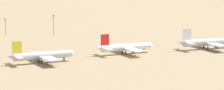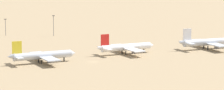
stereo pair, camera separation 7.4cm
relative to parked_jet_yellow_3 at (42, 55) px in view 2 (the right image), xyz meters
name	(u,v)px [view 2 (the right image)]	position (x,y,z in m)	size (l,w,h in m)	color
ground	(93,62)	(26.63, -8.90, -4.25)	(4000.00, 4000.00, 0.00)	#9E8460
parked_jet_yellow_3	(42,55)	(0.00, 0.00, 0.00)	(39.16, 32.75, 12.98)	silver
parked_jet_red_4	(126,47)	(54.99, 6.69, -0.06)	(38.57, 32.24, 12.78)	white
parked_jet_white_5	(207,42)	(110.37, 0.86, 0.25)	(41.60, 35.08, 13.73)	silver
light_pole_west	(53,24)	(45.42, 103.74, 4.60)	(1.80, 0.50, 15.30)	#59595E
light_pole_mid	(5,26)	(14.00, 121.39, 3.19)	(1.80, 0.50, 12.57)	#59595E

